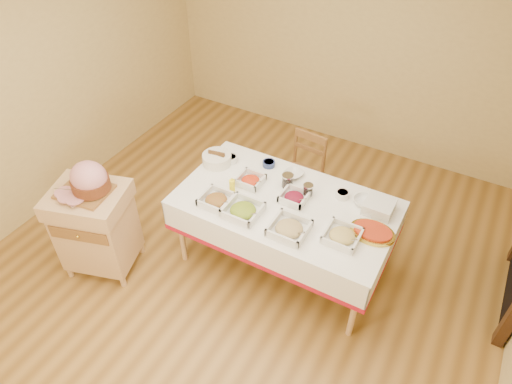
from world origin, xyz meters
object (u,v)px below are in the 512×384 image
butcher_cart (96,226)px  dining_chair (302,173)px  preserve_jar_left (288,181)px  plate_stack (379,206)px  preserve_jar_right (308,190)px  brass_platter (372,232)px  bread_basket (217,159)px  dining_table (285,216)px  ham_on_board (88,181)px  mustard_bottle (232,185)px

butcher_cart → dining_chair: 2.03m
preserve_jar_left → plate_stack: size_ratio=0.55×
preserve_jar_right → brass_platter: bearing=-15.6°
preserve_jar_right → bread_basket: 0.91m
dining_table → dining_chair: bearing=103.8°
plate_stack → ham_on_board: bearing=-153.1°
preserve_jar_right → bread_basket: (-0.91, -0.00, 0.00)m
dining_table → plate_stack: plate_stack is taller
butcher_cart → bread_basket: bearing=57.3°
dining_chair → plate_stack: 1.11m
ham_on_board → mustard_bottle: (0.92, 0.68, -0.17)m
ham_on_board → preserve_jar_left: bearing=36.7°
butcher_cart → preserve_jar_right: (1.55, 0.99, 0.31)m
bread_basket → brass_platter: size_ratio=0.75×
bread_basket → brass_platter: (1.54, -0.17, -0.03)m
butcher_cart → brass_platter: size_ratio=2.47×
mustard_bottle → plate_stack: size_ratio=0.66×
dining_table → brass_platter: brass_platter is taller
dining_table → ham_on_board: ham_on_board is taller
preserve_jar_left → plate_stack: preserve_jar_left is taller
ham_on_board → bread_basket: bearing=58.3°
bread_basket → plate_stack: size_ratio=1.15×
dining_chair → mustard_bottle: (-0.26, -0.90, 0.39)m
preserve_jar_left → brass_platter: (0.83, -0.19, -0.04)m
preserve_jar_left → bread_basket: 0.71m
dining_table → mustard_bottle: 0.52m
dining_table → mustard_bottle: (-0.46, -0.11, 0.23)m
ham_on_board → preserve_jar_left: ham_on_board is taller
dining_chair → brass_platter: dining_chair is taller
mustard_bottle → bread_basket: (-0.33, 0.27, -0.02)m
dining_chair → preserve_jar_right: preserve_jar_right is taller
butcher_cart → preserve_jar_right: 1.86m
mustard_bottle → preserve_jar_right: bearing=25.3°
ham_on_board → preserve_jar_right: bearing=32.5°
dining_table → bread_basket: 0.83m
plate_stack → brass_platter: (0.04, -0.28, -0.03)m
ham_on_board → plate_stack: 2.35m
preserve_jar_right → brass_platter: size_ratio=0.31×
mustard_bottle → plate_stack: mustard_bottle is taller
dining_chair → bread_basket: 0.94m
ham_on_board → plate_stack: ham_on_board is taller
preserve_jar_left → ham_on_board: bearing=-143.3°
preserve_jar_right → mustard_bottle: (-0.58, -0.27, 0.02)m
preserve_jar_left → brass_platter: size_ratio=0.36×
brass_platter → plate_stack: bearing=98.3°
mustard_bottle → dining_chair: bearing=73.7°
dining_chair → preserve_jar_left: size_ratio=6.63×
dining_table → bread_basket: size_ratio=6.82×
mustard_bottle → brass_platter: size_ratio=0.43×
preserve_jar_left → dining_table: bearing=-67.5°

